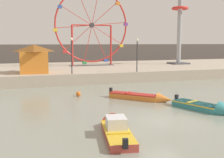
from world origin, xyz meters
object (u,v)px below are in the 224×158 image
at_px(motorboat_teal_painted, 208,108).
at_px(ferris_wheel_red_frame, 92,27).
at_px(promenade_lamp_near, 72,50).
at_px(mooring_buoy_orange, 78,94).
at_px(drop_tower_steel_tower, 179,25).
at_px(carnival_booth_orange_canopy, 34,58).
at_px(promenade_lamp_far, 137,50).
at_px(motorboat_faded_red, 115,127).
at_px(motorboat_orange_hull, 143,97).

bearing_deg(motorboat_teal_painted, ferris_wheel_red_frame, 164.18).
xyz_separation_m(ferris_wheel_red_frame, promenade_lamp_near, (-4.99, -10.44, -3.26)).
bearing_deg(motorboat_teal_painted, promenade_lamp_near, -175.57).
xyz_separation_m(motorboat_teal_painted, mooring_buoy_orange, (-7.56, 8.30, -0.02)).
relative_size(promenade_lamp_near, mooring_buoy_orange, 9.19).
height_order(ferris_wheel_red_frame, promenade_lamp_near, ferris_wheel_red_frame).
bearing_deg(motorboat_teal_painted, mooring_buoy_orange, -157.76).
bearing_deg(drop_tower_steel_tower, promenade_lamp_near, -154.56).
xyz_separation_m(carnival_booth_orange_canopy, promenade_lamp_far, (11.77, -2.80, 0.89)).
bearing_deg(motorboat_teal_painted, motorboat_faded_red, -93.08).
height_order(promenade_lamp_near, mooring_buoy_orange, promenade_lamp_near).
relative_size(motorboat_faded_red, carnival_booth_orange_canopy, 1.32).
bearing_deg(promenade_lamp_near, motorboat_orange_hull, -67.72).
relative_size(drop_tower_steel_tower, promenade_lamp_far, 3.29).
bearing_deg(promenade_lamp_near, promenade_lamp_far, -1.77).
distance_m(carnival_booth_orange_canopy, promenade_lamp_near, 4.77).
height_order(motorboat_orange_hull, promenade_lamp_far, promenade_lamp_far).
bearing_deg(promenade_lamp_far, motorboat_teal_painted, -93.69).
xyz_separation_m(motorboat_teal_painted, ferris_wheel_red_frame, (-1.89, 25.56, 6.93)).
bearing_deg(mooring_buoy_orange, motorboat_teal_painted, -47.70).
distance_m(drop_tower_steel_tower, carnival_booth_orange_canopy, 24.61).
distance_m(motorboat_teal_painted, carnival_booth_orange_canopy, 20.90).
distance_m(motorboat_orange_hull, promenade_lamp_far, 11.17).
xyz_separation_m(motorboat_teal_painted, drop_tower_steel_tower, (12.44, 24.31, 7.38)).
relative_size(ferris_wheel_red_frame, mooring_buoy_orange, 26.64).
height_order(motorboat_teal_painted, mooring_buoy_orange, motorboat_teal_painted).
xyz_separation_m(ferris_wheel_red_frame, carnival_booth_orange_canopy, (-8.91, -7.88, -4.18)).
bearing_deg(ferris_wheel_red_frame, carnival_booth_orange_canopy, -138.51).
height_order(motorboat_orange_hull, carnival_booth_orange_canopy, carnival_booth_orange_canopy).
bearing_deg(ferris_wheel_red_frame, motorboat_teal_painted, -85.76).
bearing_deg(motorboat_faded_red, ferris_wheel_red_frame, -1.34).
xyz_separation_m(motorboat_faded_red, carnival_booth_orange_canopy, (-3.09, 20.03, 2.71)).
xyz_separation_m(motorboat_faded_red, motorboat_teal_painted, (7.72, 2.36, -0.04)).
bearing_deg(mooring_buoy_orange, drop_tower_steel_tower, 38.68).
relative_size(motorboat_faded_red, promenade_lamp_near, 1.34).
relative_size(motorboat_orange_hull, ferris_wheel_red_frame, 0.40).
distance_m(motorboat_faded_red, drop_tower_steel_tower, 34.22).
xyz_separation_m(motorboat_orange_hull, carnival_booth_orange_canopy, (-8.08, 12.71, 2.72)).
height_order(motorboat_orange_hull, promenade_lamp_near, promenade_lamp_near).
relative_size(motorboat_orange_hull, promenade_lamp_far, 1.18).
bearing_deg(motorboat_teal_painted, motorboat_orange_hull, -171.28).
relative_size(ferris_wheel_red_frame, drop_tower_steel_tower, 0.89).
relative_size(motorboat_faded_red, ferris_wheel_red_frame, 0.46).
relative_size(motorboat_faded_red, drop_tower_steel_tower, 0.41).
relative_size(motorboat_orange_hull, mooring_buoy_orange, 10.65).
bearing_deg(promenade_lamp_near, carnival_booth_orange_canopy, 146.88).
relative_size(promenade_lamp_near, promenade_lamp_far, 1.02).
distance_m(promenade_lamp_far, mooring_buoy_orange, 11.36).
bearing_deg(motorboat_orange_hull, drop_tower_steel_tower, 98.99).
height_order(motorboat_faded_red, promenade_lamp_far, promenade_lamp_far).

